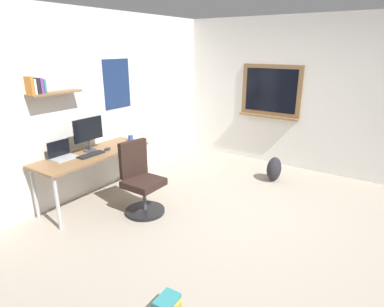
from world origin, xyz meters
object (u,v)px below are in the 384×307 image
laptop (62,154)px  computer_mouse (107,149)px  office_chair (141,183)px  monitor_primary (88,132)px  keyboard (91,155)px  desk (93,158)px  coffee_mug (131,138)px  backpack (274,169)px  book_stack_on_floor (167,305)px

laptop → computer_mouse: 0.60m
computer_mouse → office_chair: bearing=-94.8°
monitor_primary → computer_mouse: (0.16, -0.17, -0.25)m
keyboard → computer_mouse: 0.28m
desk → coffee_mug: (0.71, -0.02, 0.12)m
laptop → backpack: 3.21m
desk → office_chair: bearing=-78.8°
laptop → book_stack_on_floor: bearing=-106.8°
laptop → keyboard: bearing=-37.3°
backpack → coffee_mug: bearing=128.3°
monitor_primary → coffee_mug: size_ratio=5.04×
laptop → monitor_primary: bearing=-6.8°
coffee_mug → computer_mouse: bearing=-174.4°
desk → office_chair: (0.14, -0.73, -0.25)m
computer_mouse → coffee_mug: coffee_mug is taller
desk → monitor_primary: bearing=66.7°
office_chair → book_stack_on_floor: bearing=-130.9°
monitor_primary → coffee_mug: 0.72m
backpack → keyboard: bearing=141.7°
backpack → desk: bearing=139.5°
laptop → coffee_mug: size_ratio=3.37×
computer_mouse → book_stack_on_floor: (-1.24, -2.02, -0.66)m
desk → computer_mouse: bearing=-20.3°
office_chair → laptop: laptop is taller
backpack → laptop: bearing=141.8°
office_chair → book_stack_on_floor: 1.83m
monitor_primary → backpack: monitor_primary is taller
keyboard → book_stack_on_floor: size_ratio=1.61×
laptop → backpack: (2.49, -1.95, -0.58)m
keyboard → computer_mouse: bearing=0.0°
monitor_primary → backpack: size_ratio=1.16×
laptop → computer_mouse: size_ratio=2.98×
desk → laptop: laptop is taller
desk → laptop: size_ratio=5.22×
keyboard → coffee_mug: 0.79m
keyboard → coffee_mug: (0.79, 0.05, 0.04)m
office_chair → coffee_mug: size_ratio=10.33×
desk → keyboard: (-0.08, -0.07, 0.08)m
laptop → backpack: bearing=-38.2°
laptop → monitor_primary: size_ratio=0.67×
desk → monitor_primary: (0.04, 0.09, 0.34)m
coffee_mug → book_stack_on_floor: (-1.75, -2.07, -0.69)m
monitor_primary → keyboard: bearing=-125.9°
office_chair → coffee_mug: office_chair is taller
coffee_mug → backpack: (1.41, -1.79, -0.57)m
keyboard → backpack: keyboard is taller
office_chair → computer_mouse: 0.74m
laptop → book_stack_on_floor: (-0.67, -2.24, -0.70)m
coffee_mug → backpack: 2.35m
desk → laptop: 0.41m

